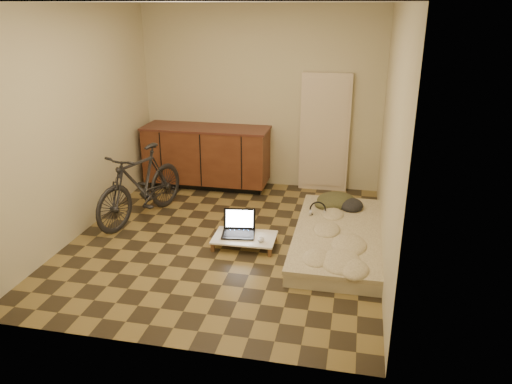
% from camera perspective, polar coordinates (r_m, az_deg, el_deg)
% --- Properties ---
extents(room_shell, '(3.50, 4.00, 2.60)m').
position_cam_1_polar(room_shell, '(5.43, -3.66, 7.01)').
color(room_shell, olive).
rests_on(room_shell, ground).
extents(cabinets, '(1.84, 0.62, 0.91)m').
position_cam_1_polar(cabinets, '(7.44, -5.63, 4.08)').
color(cabinets, black).
rests_on(cabinets, ground).
extents(appliance_panel, '(0.70, 0.10, 1.70)m').
position_cam_1_polar(appliance_panel, '(7.25, 7.86, 6.70)').
color(appliance_panel, beige).
rests_on(appliance_panel, ground).
extents(bicycle, '(0.92, 1.65, 1.03)m').
position_cam_1_polar(bicycle, '(6.39, -13.08, 1.24)').
color(bicycle, black).
rests_on(bicycle, ground).
extents(futon, '(1.01, 2.10, 0.18)m').
position_cam_1_polar(futon, '(5.78, 9.54, -5.13)').
color(futon, beige).
rests_on(futon, ground).
extents(clothing_pile, '(0.53, 0.45, 0.21)m').
position_cam_1_polar(clothing_pile, '(6.41, 9.63, -0.60)').
color(clothing_pile, '#3D3E24').
rests_on(clothing_pile, futon).
extents(headphones, '(0.24, 0.22, 0.15)m').
position_cam_1_polar(headphones, '(6.09, 7.07, -1.94)').
color(headphones, black).
rests_on(headphones, futon).
extents(lap_desk, '(0.71, 0.47, 0.12)m').
position_cam_1_polar(lap_desk, '(5.67, -1.32, -5.24)').
color(lap_desk, brown).
rests_on(lap_desk, ground).
extents(laptop, '(0.41, 0.38, 0.25)m').
position_cam_1_polar(laptop, '(5.72, -1.99, -4.26)').
color(laptop, black).
rests_on(laptop, lap_desk).
extents(mouse, '(0.07, 0.11, 0.04)m').
position_cam_1_polar(mouse, '(5.55, 0.56, -5.45)').
color(mouse, silver).
rests_on(mouse, lap_desk).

